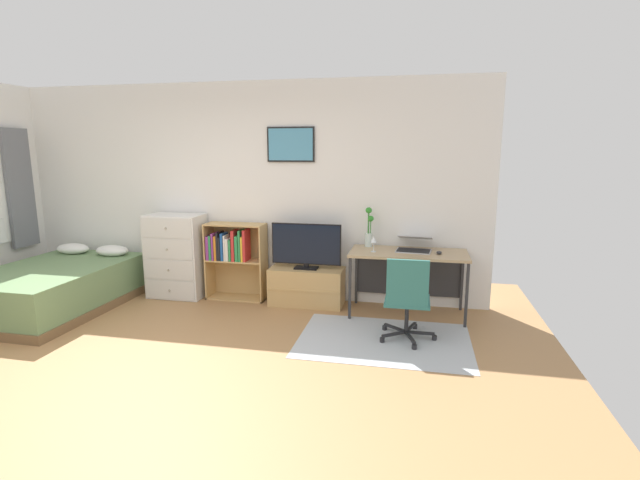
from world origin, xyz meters
TOP-DOWN VIEW (x-y plane):
  - ground_plane at (0.00, 0.00)m, footprint 7.20×7.20m
  - wall_back_with_posters at (0.00, 2.43)m, footprint 6.12×0.09m
  - area_rug at (1.89, 1.24)m, footprint 1.70×1.20m
  - bed at (-2.03, 1.40)m, footprint 1.37×1.95m
  - dresser at (-0.84, 2.15)m, footprint 0.71×0.46m
  - bookshelf at (-0.09, 2.22)m, footprint 0.75×0.30m
  - tv_stand at (0.88, 2.17)m, footprint 0.90×0.41m
  - television at (0.88, 2.15)m, footprint 0.85×0.16m
  - desk at (2.09, 2.14)m, footprint 1.31×0.63m
  - office_chair at (2.11, 1.26)m, footprint 0.56×0.58m
  - laptop at (2.15, 2.17)m, footprint 0.43×0.45m
  - computer_mouse at (2.43, 2.01)m, footprint 0.06×0.10m
  - bamboo_vase at (1.62, 2.27)m, footprint 0.10×0.09m
  - wine_glass at (1.70, 1.99)m, footprint 0.07×0.07m

SIDE VIEW (x-z plane):
  - ground_plane at x=0.00m, z-range 0.00..0.00m
  - area_rug at x=1.89m, z-range 0.00..0.01m
  - tv_stand at x=0.88m, z-range 0.00..0.46m
  - bed at x=-2.03m, z-range -0.06..0.59m
  - office_chair at x=2.11m, z-range 0.03..0.89m
  - dresser at x=-0.84m, z-range 0.00..1.07m
  - bookshelf at x=-0.09m, z-range 0.10..1.07m
  - desk at x=2.09m, z-range 0.24..0.98m
  - television at x=0.88m, z-range 0.46..1.01m
  - computer_mouse at x=2.43m, z-range 0.74..0.77m
  - laptop at x=2.15m, z-range 0.72..0.89m
  - wine_glass at x=1.70m, z-range 0.78..0.96m
  - bamboo_vase at x=1.62m, z-range 0.73..1.20m
  - wall_back_with_posters at x=0.00m, z-range 0.00..2.70m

